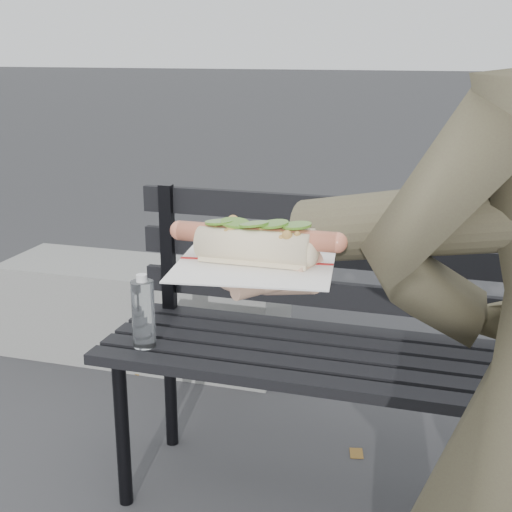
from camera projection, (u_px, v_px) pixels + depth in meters
The scene contains 3 objects.
park_bench at pixel (369, 332), 1.98m from camera, with size 1.50×0.44×0.88m.
concrete_block at pixel (144, 311), 3.04m from camera, with size 1.20×0.40×0.40m, color slate.
held_hotdog at pixel (424, 228), 0.87m from camera, with size 0.63×0.32×0.20m.
Camera 1 is at (0.13, -0.91, 1.29)m, focal length 50.00 mm.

